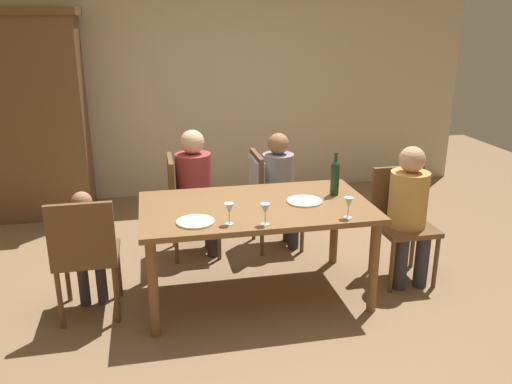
# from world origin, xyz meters

# --- Properties ---
(ground_plane) EXTENTS (10.00, 10.00, 0.00)m
(ground_plane) POSITION_xyz_m (0.00, 0.00, 0.00)
(ground_plane) COLOR #846647
(rear_room_partition) EXTENTS (6.40, 0.12, 2.70)m
(rear_room_partition) POSITION_xyz_m (0.00, 2.69, 1.35)
(rear_room_partition) COLOR beige
(rear_room_partition) RESTS_ON ground_plane
(armoire_cabinet) EXTENTS (1.18, 0.62, 2.18)m
(armoire_cabinet) POSITION_xyz_m (-1.96, 2.24, 1.10)
(armoire_cabinet) COLOR brown
(armoire_cabinet) RESTS_ON ground_plane
(dining_table) EXTENTS (1.72, 0.97, 0.75)m
(dining_table) POSITION_xyz_m (0.00, 0.00, 0.67)
(dining_table) COLOR brown
(dining_table) RESTS_ON ground_plane
(chair_far_left) EXTENTS (0.44, 0.44, 0.92)m
(chair_far_left) POSITION_xyz_m (-0.47, 0.87, 0.53)
(chair_far_left) COLOR brown
(chair_far_left) RESTS_ON ground_plane
(chair_far_right) EXTENTS (0.46, 0.44, 0.92)m
(chair_far_right) POSITION_xyz_m (0.26, 0.87, 0.59)
(chair_far_right) COLOR brown
(chair_far_right) RESTS_ON ground_plane
(chair_right_end) EXTENTS (0.44, 0.44, 0.92)m
(chair_right_end) POSITION_xyz_m (1.24, 0.09, 0.53)
(chair_right_end) COLOR brown
(chair_right_end) RESTS_ON ground_plane
(chair_left_end) EXTENTS (0.44, 0.44, 0.92)m
(chair_left_end) POSITION_xyz_m (-1.24, -0.09, 0.53)
(chair_left_end) COLOR brown
(chair_left_end) RESTS_ON ground_plane
(person_woman_host) EXTENTS (0.36, 0.32, 1.16)m
(person_woman_host) POSITION_xyz_m (-0.36, 0.87, 0.67)
(person_woman_host) COLOR #33333D
(person_woman_host) RESTS_ON ground_plane
(person_man_bearded) EXTENTS (0.33, 0.29, 1.10)m
(person_man_bearded) POSITION_xyz_m (0.41, 0.87, 0.64)
(person_man_bearded) COLOR #33333D
(person_man_bearded) RESTS_ON ground_plane
(person_man_guest) EXTENTS (0.31, 0.35, 1.14)m
(person_man_guest) POSITION_xyz_m (1.24, -0.03, 0.66)
(person_man_guest) COLOR #33333D
(person_man_guest) RESTS_ON ground_plane
(person_child_small) EXTENTS (0.22, 0.25, 0.94)m
(person_child_small) POSITION_xyz_m (-1.24, 0.02, 0.56)
(person_child_small) COLOR #33333D
(person_child_small) RESTS_ON ground_plane
(wine_bottle_tall_green) EXTENTS (0.07, 0.07, 0.34)m
(wine_bottle_tall_green) POSITION_xyz_m (0.65, 0.10, 0.90)
(wine_bottle_tall_green) COLOR #19381E
(wine_bottle_tall_green) RESTS_ON dining_table
(wine_glass_near_left) EXTENTS (0.07, 0.07, 0.15)m
(wine_glass_near_left) POSITION_xyz_m (-0.25, -0.34, 0.86)
(wine_glass_near_left) COLOR silver
(wine_glass_near_left) RESTS_ON dining_table
(wine_glass_centre) EXTENTS (0.07, 0.07, 0.15)m
(wine_glass_centre) POSITION_xyz_m (0.57, -0.39, 0.86)
(wine_glass_centre) COLOR silver
(wine_glass_centre) RESTS_ON dining_table
(wine_glass_near_right) EXTENTS (0.07, 0.07, 0.15)m
(wine_glass_near_right) POSITION_xyz_m (-0.02, -0.40, 0.86)
(wine_glass_near_right) COLOR silver
(wine_glass_near_right) RESTS_ON dining_table
(dinner_plate_host) EXTENTS (0.27, 0.27, 0.01)m
(dinner_plate_host) POSITION_xyz_m (0.37, -0.02, 0.76)
(dinner_plate_host) COLOR white
(dinner_plate_host) RESTS_ON dining_table
(dinner_plate_guest_left) EXTENTS (0.26, 0.26, 0.01)m
(dinner_plate_guest_left) POSITION_xyz_m (-0.48, -0.27, 0.76)
(dinner_plate_guest_left) COLOR silver
(dinner_plate_guest_left) RESTS_ON dining_table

